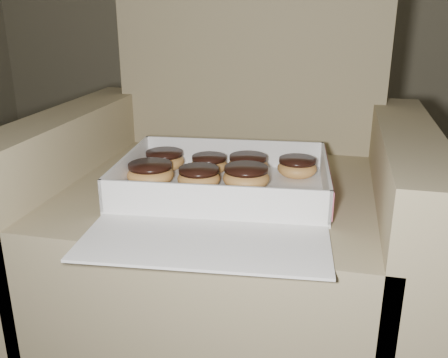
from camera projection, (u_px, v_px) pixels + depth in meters
armchair at (229, 221)px, 1.23m from camera, size 0.90×0.76×0.94m
bakery_box at (223, 193)px, 1.03m from camera, size 0.47×0.55×0.07m
donut_a at (151, 174)px, 1.08m from camera, size 0.10×0.10×0.05m
donut_b at (199, 177)px, 1.07m from camera, size 0.09×0.09×0.05m
donut_c at (209, 164)px, 1.16m from camera, size 0.09×0.09×0.04m
donut_d at (248, 164)px, 1.15m from camera, size 0.09×0.09×0.05m
donut_e at (297, 167)px, 1.13m from camera, size 0.09×0.09×0.04m
donut_f at (165, 160)px, 1.18m from camera, size 0.09×0.09×0.05m
donut_g at (246, 177)px, 1.06m from camera, size 0.10×0.10×0.05m
crumb_a at (184, 194)px, 1.03m from camera, size 0.01×0.01×0.00m
crumb_b at (122, 200)px, 1.01m from camera, size 0.01×0.01×0.00m
crumb_c at (277, 198)px, 1.01m from camera, size 0.01×0.01×0.00m
crumb_d at (202, 205)px, 0.98m from camera, size 0.01×0.01×0.00m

